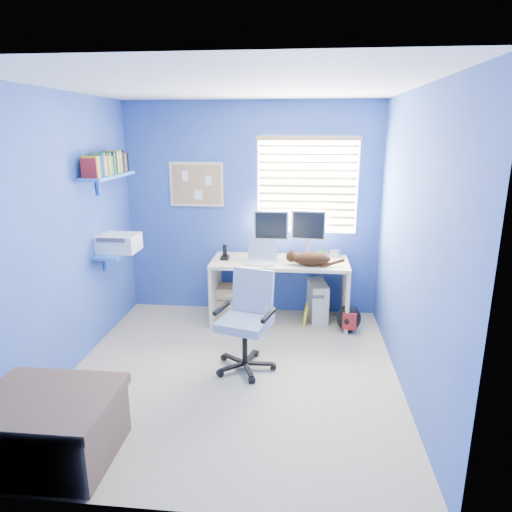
# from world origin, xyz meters

# --- Properties ---
(floor) EXTENTS (3.00, 3.20, 0.00)m
(floor) POSITION_xyz_m (0.00, 0.00, 0.00)
(floor) COLOR tan
(floor) RESTS_ON ground
(ceiling) EXTENTS (3.00, 3.20, 0.00)m
(ceiling) POSITION_xyz_m (0.00, 0.00, 2.50)
(ceiling) COLOR white
(ceiling) RESTS_ON wall_back
(wall_back) EXTENTS (3.00, 0.01, 2.50)m
(wall_back) POSITION_xyz_m (0.00, 1.60, 1.25)
(wall_back) COLOR #2E479F
(wall_back) RESTS_ON ground
(wall_front) EXTENTS (3.00, 0.01, 2.50)m
(wall_front) POSITION_xyz_m (0.00, -1.60, 1.25)
(wall_front) COLOR #2E479F
(wall_front) RESTS_ON ground
(wall_left) EXTENTS (0.01, 3.20, 2.50)m
(wall_left) POSITION_xyz_m (-1.50, 0.00, 1.25)
(wall_left) COLOR #2E479F
(wall_left) RESTS_ON ground
(wall_right) EXTENTS (0.01, 3.20, 2.50)m
(wall_right) POSITION_xyz_m (1.50, 0.00, 1.25)
(wall_right) COLOR #2E479F
(wall_right) RESTS_ON ground
(desk) EXTENTS (1.55, 0.65, 0.74)m
(desk) POSITION_xyz_m (0.36, 1.26, 0.37)
(desk) COLOR #D1BA85
(desk) RESTS_ON floor
(laptop) EXTENTS (0.35, 0.29, 0.22)m
(laptop) POSITION_xyz_m (0.15, 1.11, 0.85)
(laptop) COLOR silver
(laptop) RESTS_ON desk
(monitor_left) EXTENTS (0.40, 0.12, 0.54)m
(monitor_left) POSITION_xyz_m (0.25, 1.42, 1.01)
(monitor_left) COLOR silver
(monitor_left) RESTS_ON desk
(monitor_right) EXTENTS (0.41, 0.18, 0.54)m
(monitor_right) POSITION_xyz_m (0.67, 1.48, 1.01)
(monitor_right) COLOR silver
(monitor_right) RESTS_ON desk
(phone) EXTENTS (0.09, 0.11, 0.17)m
(phone) POSITION_xyz_m (-0.27, 1.23, 0.82)
(phone) COLOR black
(phone) RESTS_ON desk
(mug) EXTENTS (0.10, 0.09, 0.10)m
(mug) POSITION_xyz_m (0.84, 1.35, 0.79)
(mug) COLOR #3B8649
(mug) RESTS_ON desk
(cd_spindle) EXTENTS (0.13, 0.13, 0.07)m
(cd_spindle) POSITION_xyz_m (0.99, 1.49, 0.78)
(cd_spindle) COLOR silver
(cd_spindle) RESTS_ON desk
(cat) EXTENTS (0.44, 0.27, 0.15)m
(cat) POSITION_xyz_m (0.71, 1.09, 0.81)
(cat) COLOR black
(cat) RESTS_ON desk
(tower_pc) EXTENTS (0.25, 0.46, 0.45)m
(tower_pc) POSITION_xyz_m (0.81, 1.37, 0.23)
(tower_pc) COLOR beige
(tower_pc) RESTS_ON floor
(drawer_boxes) EXTENTS (0.35, 0.28, 0.41)m
(drawer_boxes) POSITION_xyz_m (-0.21, 1.28, 0.20)
(drawer_boxes) COLOR tan
(drawer_boxes) RESTS_ON floor
(yellow_book) EXTENTS (0.03, 0.17, 0.24)m
(yellow_book) POSITION_xyz_m (0.67, 1.17, 0.12)
(yellow_book) COLOR yellow
(yellow_book) RESTS_ON floor
(backpack) EXTENTS (0.30, 0.25, 0.32)m
(backpack) POSITION_xyz_m (1.14, 1.03, 0.16)
(backpack) COLOR black
(backpack) RESTS_ON floor
(bed_corner) EXTENTS (0.97, 0.69, 0.46)m
(bed_corner) POSITION_xyz_m (-1.12, -1.23, 0.23)
(bed_corner) COLOR brown
(bed_corner) RESTS_ON floor
(office_chair) EXTENTS (0.66, 0.66, 0.92)m
(office_chair) POSITION_xyz_m (0.11, 0.15, 0.34)
(office_chair) COLOR black
(office_chair) RESTS_ON floor
(window_blinds) EXTENTS (1.15, 0.05, 1.10)m
(window_blinds) POSITION_xyz_m (0.65, 1.57, 1.55)
(window_blinds) COLOR white
(window_blinds) RESTS_ON ground
(corkboard) EXTENTS (0.64, 0.02, 0.52)m
(corkboard) POSITION_xyz_m (-0.65, 1.58, 1.55)
(corkboard) COLOR #D1BA85
(corkboard) RESTS_ON ground
(wall_shelves) EXTENTS (0.42, 0.90, 1.05)m
(wall_shelves) POSITION_xyz_m (-1.35, 0.75, 1.43)
(wall_shelves) COLOR #3275C6
(wall_shelves) RESTS_ON ground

